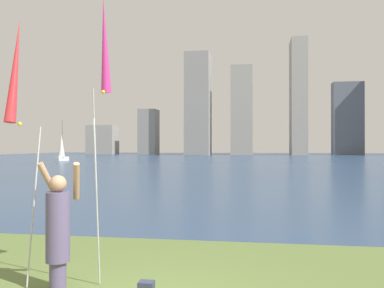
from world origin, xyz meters
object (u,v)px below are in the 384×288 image
at_px(sailboat_3, 62,148).
at_px(person, 58,227).
at_px(kite_flag_left, 16,75).
at_px(kite_flag_right, 104,51).

bearing_deg(sailboat_3, person, -63.38).
relative_size(kite_flag_left, sailboat_3, 0.68).
distance_m(person, kite_flag_left, 2.24).
bearing_deg(person, kite_flag_left, -157.14).
height_order(person, kite_flag_right, kite_flag_right).
distance_m(kite_flag_left, kite_flag_right, 1.37).
bearing_deg(kite_flag_left, kite_flag_right, 38.62).
relative_size(kite_flag_left, kite_flag_right, 0.88).
height_order(kite_flag_left, kite_flag_right, kite_flag_right).
bearing_deg(kite_flag_left, person, 28.87).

